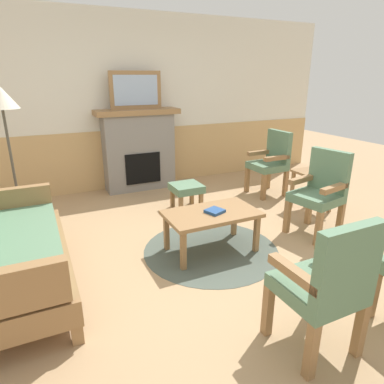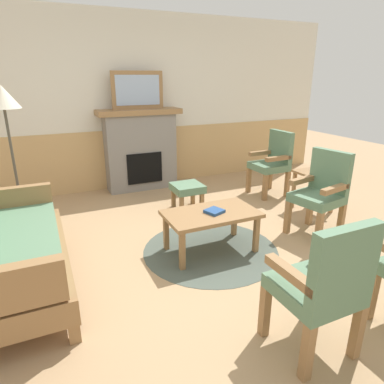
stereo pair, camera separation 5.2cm
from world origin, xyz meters
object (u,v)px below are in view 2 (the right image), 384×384
Objects in this scene: coffee_table at (211,217)px; armchair_front_left at (323,283)px; armchair_by_window_left at (273,160)px; side_table at (314,180)px; footstool at (187,189)px; floor_lamp_by_couch at (4,107)px; couch at (15,248)px; armchair_near_fireplace at (321,190)px; book_on_table at (214,211)px; fireplace at (141,149)px; framed_picture at (138,90)px.

coffee_table is 1.55m from armchair_front_left.
armchair_by_window_left is 0.82m from side_table.
floor_lamp_by_couch is at bearing 173.07° from footstool.
armchair_by_window_left is 1.78× the size of side_table.
couch is 1.84× the size of armchair_front_left.
armchair_near_fireplace is at bearing -6.06° from coffee_table.
armchair_front_left is 2.69m from side_table.
armchair_by_window_left is (0.38, 1.39, 0.00)m from armchair_near_fireplace.
armchair_front_left is (-0.01, -1.54, 0.15)m from coffee_table.
side_table is at bearing 51.72° from armchair_near_fireplace.
fireplace is at bearing 91.76° from book_on_table.
couch and armchair_front_left have the same top height.
framed_picture is 0.83× the size of coffee_table.
framed_picture reaches higher than side_table.
armchair_by_window_left is (1.69, 1.27, 0.08)m from book_on_table.
armchair_front_left is at bearing -95.57° from footstool.
armchair_near_fireplace is at bearing -5.16° from book_on_table.
floor_lamp_by_couch reaches higher than footstool.
framed_picture is 1.76m from footstool.
armchair_near_fireplace is at bearing -50.88° from footstool.
floor_lamp_by_couch is (-3.15, 1.59, 0.91)m from armchair_near_fireplace.
framed_picture reaches higher than fireplace.
framed_picture is at bearing 91.76° from book_on_table.
couch and armchair_near_fireplace have the same top height.
framed_picture is at bearing 147.58° from armchair_by_window_left.
armchair_near_fireplace is at bearing -105.20° from armchair_by_window_left.
fireplace is 2.36× the size of side_table.
framed_picture is 0.82× the size of armchair_near_fireplace.
floor_lamp_by_couch reaches higher than armchair_near_fireplace.
framed_picture is 2.00× the size of footstool.
fireplace reaches higher than coffee_table.
side_table is at bearing 13.76° from coffee_table.
footstool is at bearing -75.49° from fireplace.
fireplace is 0.77× the size of floor_lamp_by_couch.
couch is 1.88× the size of coffee_table.
armchair_near_fireplace is at bearing -128.28° from side_table.
fireplace is 1.33× the size of armchair_by_window_left.
armchair_by_window_left and armchair_front_left have the same top height.
footstool is 2.39m from floor_lamp_by_couch.
armchair_near_fireplace is 1.00× the size of armchair_by_window_left.
armchair_front_left is (0.04, -3.91, -0.11)m from fireplace.
armchair_front_left is at bearing -89.45° from fireplace.
side_table is (1.85, -1.93, -1.13)m from framed_picture.
couch is at bearing -127.68° from fireplace.
armchair_near_fireplace is 1.78× the size of side_table.
armchair_front_left is 1.78× the size of side_table.
coffee_table is 0.98× the size of armchair_by_window_left.
coffee_table is 5.75× the size of book_on_table.
armchair_near_fireplace is at bearing -3.90° from couch.
armchair_near_fireplace is 1.94m from armchair_front_left.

